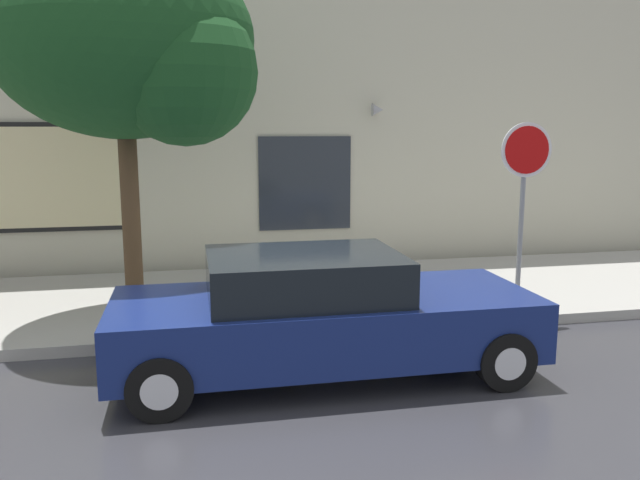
# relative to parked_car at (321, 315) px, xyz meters

# --- Properties ---
(ground_plane) EXTENTS (60.00, 60.00, 0.00)m
(ground_plane) POSITION_rel_parked_car_xyz_m (-0.83, 0.10, -0.69)
(ground_plane) COLOR #333338
(sidewalk) EXTENTS (20.00, 4.00, 0.15)m
(sidewalk) POSITION_rel_parked_car_xyz_m (-0.83, 3.10, -0.62)
(sidewalk) COLOR #A3A099
(sidewalk) RESTS_ON ground
(building_facade) EXTENTS (20.00, 0.67, 7.00)m
(building_facade) POSITION_rel_parked_car_xyz_m (-0.85, 5.60, 2.79)
(building_facade) COLOR beige
(building_facade) RESTS_ON ground
(parked_car) EXTENTS (4.67, 1.89, 1.40)m
(parked_car) POSITION_rel_parked_car_xyz_m (0.00, 0.00, 0.00)
(parked_car) COLOR navy
(parked_car) RESTS_ON ground
(fire_hydrant) EXTENTS (0.30, 0.44, 0.82)m
(fire_hydrant) POSITION_rel_parked_car_xyz_m (-0.09, 1.61, -0.14)
(fire_hydrant) COLOR yellow
(fire_hydrant) RESTS_ON sidewalk
(street_tree) EXTENTS (3.50, 2.98, 5.07)m
(street_tree) POSITION_rel_parked_car_xyz_m (-2.04, 2.27, 3.12)
(street_tree) COLOR #4C3823
(street_tree) RESTS_ON sidewalk
(stop_sign) EXTENTS (0.76, 0.10, 2.68)m
(stop_sign) POSITION_rel_parked_car_xyz_m (3.21, 1.44, 1.35)
(stop_sign) COLOR gray
(stop_sign) RESTS_ON sidewalk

